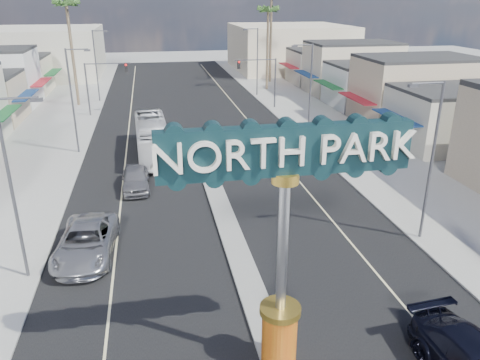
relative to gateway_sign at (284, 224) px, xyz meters
name	(u,v)px	position (x,y,z in m)	size (l,w,h in m)	color
ground	(198,146)	(0.00, 28.02, -5.93)	(160.00, 160.00, 0.00)	gray
road	(198,146)	(0.00, 28.02, -5.92)	(20.00, 120.00, 0.01)	black
median_island	(226,222)	(0.00, 12.02, -5.85)	(1.30, 30.00, 0.16)	gray
sidewalk_left	(38,155)	(-14.00, 28.02, -5.87)	(8.00, 120.00, 0.12)	gray
sidewalk_right	(341,138)	(14.00, 28.02, -5.87)	(8.00, 120.00, 0.12)	gray
storefront_row_right	(378,82)	(24.00, 41.02, -2.93)	(12.00, 42.00, 6.00)	#B7B29E
backdrop_far_left	(39,53)	(-22.00, 73.02, -1.93)	(20.00, 20.00, 8.00)	#B7B29E
backdrop_far_right	(289,48)	(22.00, 73.02, -1.93)	(20.00, 20.00, 8.00)	beige
gateway_sign	(284,224)	(0.00, 0.00, 0.00)	(8.20, 1.50, 9.15)	#CA3C0F
traffic_signal_left	(103,78)	(-9.18, 42.02, -1.65)	(5.09, 0.45, 6.00)	#47474C
traffic_signal_right	(261,74)	(9.18, 42.02, -1.65)	(5.09, 0.45, 6.00)	#47474C
streetlight_l_near	(14,182)	(-10.43, 8.02, -0.86)	(2.03, 0.22, 9.00)	#47474C
streetlight_l_mid	(74,96)	(-10.43, 28.02, -0.86)	(2.03, 0.22, 9.00)	#47474C
streetlight_l_far	(97,62)	(-10.43, 50.02, -0.86)	(2.03, 0.22, 9.00)	#47474C
streetlight_r_near	(430,155)	(10.43, 8.02, -0.86)	(2.03, 0.22, 9.00)	#47474C
streetlight_r_mid	(309,88)	(10.43, 28.02, -0.86)	(2.03, 0.22, 9.00)	#47474C
streetlight_r_far	(256,58)	(10.43, 50.02, -0.86)	(2.03, 0.22, 9.00)	#47474C
palm_left_far	(67,9)	(-13.00, 48.02, 5.57)	(2.60, 2.60, 13.10)	brown
palm_right_mid	(268,14)	(13.00, 54.02, 4.67)	(2.60, 2.60, 12.10)	brown
palm_right_far	(272,0)	(15.00, 60.02, 6.46)	(2.60, 2.60, 14.10)	brown
suv_left	(86,241)	(-7.93, 9.64, -5.07)	(2.85, 6.18, 1.72)	#9D9DA2
car_parked_left	(136,178)	(-5.50, 18.66, -5.12)	(1.90, 4.73, 1.61)	slate
city_bus	(152,138)	(-4.14, 26.29, -4.38)	(2.60, 11.11, 3.09)	silver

